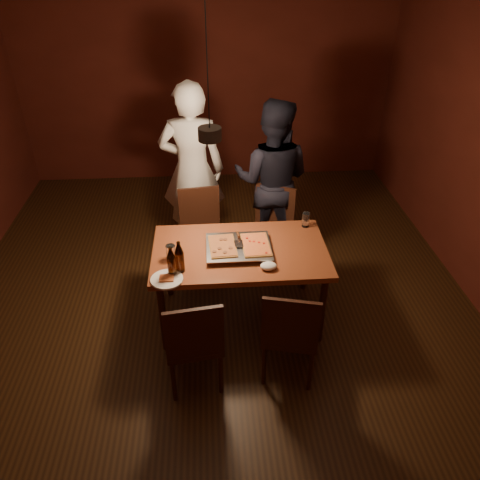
{
  "coord_description": "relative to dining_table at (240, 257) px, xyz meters",
  "views": [
    {
      "loc": [
        -0.02,
        -3.42,
        3.02
      ],
      "look_at": [
        0.22,
        -0.11,
        0.85
      ],
      "focal_mm": 35.0,
      "sensor_mm": 36.0,
      "label": 1
    }
  ],
  "objects": [
    {
      "name": "room_shell",
      "position": [
        -0.22,
        0.11,
        0.72
      ],
      "size": [
        6.0,
        6.0,
        6.0
      ],
      "color": "#3A220F",
      "rests_on": "ground"
    },
    {
      "name": "dining_table",
      "position": [
        0.0,
        0.0,
        0.0
      ],
      "size": [
        1.5,
        0.9,
        0.75
      ],
      "color": "brown",
      "rests_on": "floor"
    },
    {
      "name": "chair_far_left",
      "position": [
        -0.34,
        0.81,
        -0.14
      ],
      "size": [
        0.47,
        0.47,
        0.49
      ],
      "rotation": [
        0.0,
        0.0,
        3.27
      ],
      "color": "#38190F",
      "rests_on": "floor"
    },
    {
      "name": "chair_far_right",
      "position": [
        0.39,
        0.8,
        -0.14
      ],
      "size": [
        0.55,
        0.55,
        0.49
      ],
      "rotation": [
        0.0,
        0.0,
        2.72
      ],
      "color": "#38190F",
      "rests_on": "floor"
    },
    {
      "name": "chair_near_left",
      "position": [
        -0.4,
        -0.8,
        -0.14
      ],
      "size": [
        0.47,
        0.47,
        0.49
      ],
      "rotation": [
        0.0,
        0.0,
        0.13
      ],
      "color": "#38190F",
      "rests_on": "floor"
    },
    {
      "name": "chair_near_right",
      "position": [
        0.33,
        -0.76,
        -0.14
      ],
      "size": [
        0.51,
        0.51,
        0.49
      ],
      "rotation": [
        0.0,
        0.0,
        -0.23
      ],
      "color": "#38190F",
      "rests_on": "floor"
    },
    {
      "name": "pizza_tray",
      "position": [
        -0.01,
        -0.01,
        0.1
      ],
      "size": [
        0.57,
        0.47,
        0.05
      ],
      "primitive_type": "cube",
      "rotation": [
        0.0,
        0.0,
        -0.04
      ],
      "color": "silver",
      "rests_on": "dining_table"
    },
    {
      "name": "pizza_meat",
      "position": [
        -0.15,
        -0.01,
        0.13
      ],
      "size": [
        0.24,
        0.36,
        0.02
      ],
      "primitive_type": "cube",
      "rotation": [
        0.0,
        0.0,
        0.07
      ],
      "color": "maroon",
      "rests_on": "pizza_tray"
    },
    {
      "name": "pizza_cheese",
      "position": [
        0.13,
        -0.01,
        0.13
      ],
      "size": [
        0.24,
        0.37,
        0.02
      ],
      "primitive_type": "cube",
      "rotation": [
        0.0,
        0.0,
        0.04
      ],
      "color": "gold",
      "rests_on": "pizza_tray"
    },
    {
      "name": "spatula",
      "position": [
        -0.0,
        0.0,
        0.14
      ],
      "size": [
        0.1,
        0.24,
        0.04
      ],
      "primitive_type": null,
      "rotation": [
        0.0,
        0.0,
        0.03
      ],
      "color": "silver",
      "rests_on": "pizza_tray"
    },
    {
      "name": "beer_bottle_a",
      "position": [
        -0.56,
        -0.31,
        0.2
      ],
      "size": [
        0.07,
        0.07,
        0.26
      ],
      "color": "black",
      "rests_on": "dining_table"
    },
    {
      "name": "beer_bottle_b",
      "position": [
        -0.5,
        -0.27,
        0.21
      ],
      "size": [
        0.07,
        0.07,
        0.28
      ],
      "color": "black",
      "rests_on": "dining_table"
    },
    {
      "name": "water_glass_left",
      "position": [
        -0.58,
        -0.09,
        0.14
      ],
      "size": [
        0.08,
        0.08,
        0.13
      ],
      "primitive_type": "cylinder",
      "color": "silver",
      "rests_on": "dining_table"
    },
    {
      "name": "water_glass_right",
      "position": [
        0.63,
        0.34,
        0.14
      ],
      "size": [
        0.07,
        0.07,
        0.14
      ],
      "primitive_type": "cylinder",
      "color": "silver",
      "rests_on": "dining_table"
    },
    {
      "name": "plate_slice",
      "position": [
        -0.6,
        -0.38,
        0.08
      ],
      "size": [
        0.26,
        0.26,
        0.03
      ],
      "color": "white",
      "rests_on": "dining_table"
    },
    {
      "name": "napkin",
      "position": [
        0.21,
        -0.29,
        0.1
      ],
      "size": [
        0.14,
        0.1,
        0.06
      ],
      "primitive_type": "ellipsoid",
      "color": "white",
      "rests_on": "dining_table"
    },
    {
      "name": "diner_white",
      "position": [
        -0.41,
        1.26,
        0.26
      ],
      "size": [
        0.71,
        0.5,
        1.87
      ],
      "primitive_type": "imported",
      "rotation": [
        0.0,
        0.0,
        3.07
      ],
      "color": "white",
      "rests_on": "floor"
    },
    {
      "name": "diner_dark",
      "position": [
        0.42,
        1.11,
        0.18
      ],
      "size": [
        1.0,
        0.88,
        1.72
      ],
      "primitive_type": "imported",
      "rotation": [
        0.0,
        0.0,
        2.83
      ],
      "color": "black",
      "rests_on": "floor"
    },
    {
      "name": "pendant_lamp",
      "position": [
        -0.22,
        0.11,
        1.08
      ],
      "size": [
        0.18,
        0.18,
        1.1
      ],
      "color": "black",
      "rests_on": "ceiling"
    }
  ]
}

